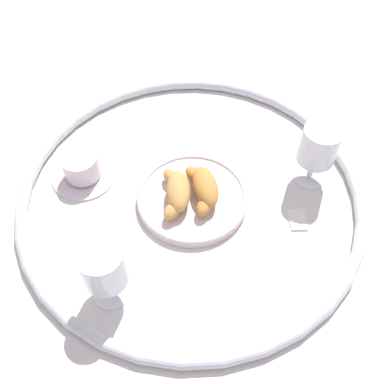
{
  "coord_description": "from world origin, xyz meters",
  "views": [
    {
      "loc": [
        -0.54,
        0.08,
        0.73
      ],
      "look_at": [
        -0.02,
        0.0,
        0.03
      ],
      "focal_mm": 40.72,
      "sensor_mm": 36.0,
      "label": 1
    }
  ],
  "objects": [
    {
      "name": "juice_glass_right",
      "position": [
        0.01,
        -0.26,
        0.09
      ],
      "size": [
        0.08,
        0.08,
        0.14
      ],
      "color": "white",
      "rests_on": "ground_plane"
    },
    {
      "name": "coffee_cup_near",
      "position": [
        0.08,
        0.22,
        0.03
      ],
      "size": [
        0.14,
        0.14,
        0.06
      ],
      "color": "silver",
      "rests_on": "ground_plane"
    },
    {
      "name": "sugar_packet",
      "position": [
        -0.1,
        -0.2,
        0.0
      ],
      "size": [
        0.05,
        0.04,
        0.01
      ],
      "primitive_type": "cube",
      "rotation": [
        0.0,
        0.0,
        -0.12
      ],
      "color": "white",
      "rests_on": "ground_plane"
    },
    {
      "name": "juice_glass_left",
      "position": [
        -0.2,
        0.17,
        0.09
      ],
      "size": [
        0.08,
        0.08,
        0.14
      ],
      "color": "white",
      "rests_on": "ground_plane"
    },
    {
      "name": "croissant_small",
      "position": [
        -0.02,
        0.03,
        0.04
      ],
      "size": [
        0.14,
        0.07,
        0.04
      ],
      "color": "#D6994C",
      "rests_on": "pastry_plate"
    },
    {
      "name": "pastry_plate",
      "position": [
        -0.02,
        0.0,
        0.01
      ],
      "size": [
        0.23,
        0.23,
        0.02
      ],
      "color": "silver",
      "rests_on": "ground_plane"
    },
    {
      "name": "ground_plane",
      "position": [
        0.0,
        0.0,
        0.0
      ],
      "size": [
        2.2,
        2.2,
        0.0
      ],
      "primitive_type": "plane",
      "color": "silver"
    },
    {
      "name": "table_chrome_rim",
      "position": [
        0.0,
        0.0,
        0.01
      ],
      "size": [
        0.71,
        0.71,
        0.02
      ],
      "primitive_type": "torus",
      "color": "silver",
      "rests_on": "ground_plane"
    },
    {
      "name": "croissant_large",
      "position": [
        -0.02,
        -0.02,
        0.04
      ],
      "size": [
        0.14,
        0.07,
        0.04
      ],
      "color": "#CC893D",
      "rests_on": "pastry_plate"
    }
  ]
}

